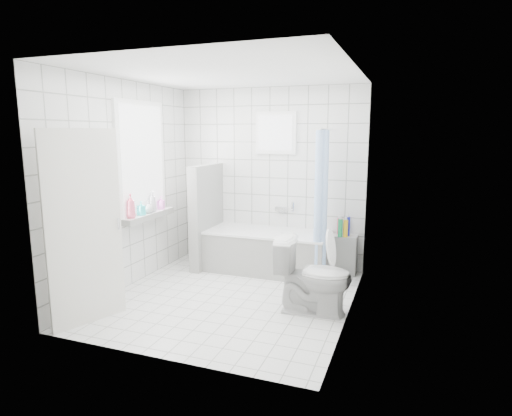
% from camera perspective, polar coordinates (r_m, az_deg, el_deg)
% --- Properties ---
extents(ground, '(3.00, 3.00, 0.00)m').
position_cam_1_polar(ground, '(5.26, -3.51, -11.83)').
color(ground, white).
rests_on(ground, ground).
extents(ceiling, '(3.00, 3.00, 0.00)m').
position_cam_1_polar(ceiling, '(4.92, -3.85, 17.51)').
color(ceiling, white).
rests_on(ceiling, ground).
extents(wall_back, '(2.80, 0.02, 2.60)m').
position_cam_1_polar(wall_back, '(6.32, 1.81, 4.06)').
color(wall_back, white).
rests_on(wall_back, ground).
extents(wall_front, '(2.80, 0.02, 2.60)m').
position_cam_1_polar(wall_front, '(3.62, -13.26, -0.70)').
color(wall_front, white).
rests_on(wall_front, ground).
extents(wall_left, '(0.02, 3.00, 2.60)m').
position_cam_1_polar(wall_left, '(5.63, -16.84, 2.90)').
color(wall_left, white).
rests_on(wall_left, ground).
extents(wall_right, '(0.02, 3.00, 2.60)m').
position_cam_1_polar(wall_right, '(4.55, 12.69, 1.48)').
color(wall_right, white).
rests_on(wall_right, ground).
extents(window_left, '(0.01, 0.90, 1.40)m').
position_cam_1_polar(window_left, '(5.82, -14.86, 6.18)').
color(window_left, white).
rests_on(window_left, wall_left).
extents(window_back, '(0.50, 0.01, 0.50)m').
position_cam_1_polar(window_back, '(6.21, 2.61, 9.95)').
color(window_back, white).
rests_on(window_back, wall_back).
extents(window_sill, '(0.18, 1.02, 0.08)m').
position_cam_1_polar(window_sill, '(5.89, -14.18, -1.01)').
color(window_sill, white).
rests_on(window_sill, wall_left).
extents(door, '(0.33, 0.76, 2.00)m').
position_cam_1_polar(door, '(4.65, -21.88, -2.58)').
color(door, silver).
rests_on(door, ground).
extents(bathtub, '(1.73, 0.77, 0.58)m').
position_cam_1_polar(bathtub, '(6.13, 1.53, -5.75)').
color(bathtub, white).
rests_on(bathtub, ground).
extents(partition_wall, '(0.15, 0.85, 1.50)m').
position_cam_1_polar(partition_wall, '(6.33, -6.59, -1.04)').
color(partition_wall, white).
rests_on(partition_wall, ground).
extents(tiled_ledge, '(0.40, 0.24, 0.55)m').
position_cam_1_polar(tiled_ledge, '(6.14, 11.42, -6.06)').
color(tiled_ledge, white).
rests_on(tiled_ledge, ground).
extents(toilet, '(0.84, 0.52, 0.83)m').
position_cam_1_polar(toilet, '(4.76, 7.69, -8.96)').
color(toilet, silver).
rests_on(toilet, ground).
extents(curtain_rod, '(0.02, 0.80, 0.02)m').
position_cam_1_polar(curtain_rod, '(5.67, 9.37, 10.33)').
color(curtain_rod, silver).
rests_on(curtain_rod, wall_back).
extents(shower_curtain, '(0.14, 0.48, 1.78)m').
position_cam_1_polar(shower_curtain, '(5.61, 8.86, 1.12)').
color(shower_curtain, '#5292F0').
rests_on(shower_curtain, curtain_rod).
extents(tub_faucet, '(0.18, 0.06, 0.06)m').
position_cam_1_polar(tub_faucet, '(6.29, 3.39, -0.13)').
color(tub_faucet, silver).
rests_on(tub_faucet, wall_back).
extents(sill_bottles, '(0.17, 0.81, 0.31)m').
position_cam_1_polar(sill_bottles, '(5.79, -14.65, 0.42)').
color(sill_bottles, '#FF6384').
rests_on(sill_bottles, window_sill).
extents(ledge_bottles, '(0.18, 0.20, 0.26)m').
position_cam_1_polar(ledge_bottles, '(6.01, 11.57, -2.52)').
color(ledge_bottles, '#161CB5').
rests_on(ledge_bottles, tiled_ledge).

